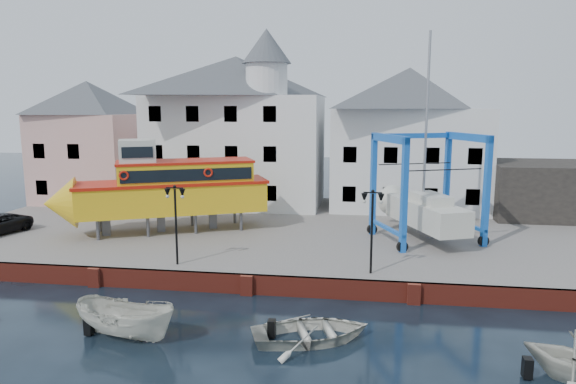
# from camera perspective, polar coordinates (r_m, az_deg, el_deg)

# --- Properties ---
(ground) EXTENTS (140.00, 140.00, 0.00)m
(ground) POSITION_cam_1_polar(r_m,az_deg,el_deg) (25.84, -4.56, -11.30)
(ground) COLOR black
(ground) RESTS_ON ground
(hardstanding) EXTENTS (44.00, 22.00, 1.00)m
(hardstanding) POSITION_cam_1_polar(r_m,az_deg,el_deg) (36.02, -0.65, -4.42)
(hardstanding) COLOR #5F5C5A
(hardstanding) RESTS_ON ground
(quay_wall) EXTENTS (44.00, 0.47, 1.00)m
(quay_wall) POSITION_cam_1_polar(r_m,az_deg,el_deg) (25.76, -4.52, -10.17)
(quay_wall) COLOR maroon
(quay_wall) RESTS_ON ground
(building_pink) EXTENTS (8.00, 7.00, 10.30)m
(building_pink) POSITION_cam_1_polar(r_m,az_deg,el_deg) (47.82, -21.16, 5.24)
(building_pink) COLOR #CF978E
(building_pink) RESTS_ON hardstanding
(building_white_main) EXTENTS (14.00, 8.30, 14.00)m
(building_white_main) POSITION_cam_1_polar(r_m,az_deg,el_deg) (43.23, -5.54, 7.03)
(building_white_main) COLOR silver
(building_white_main) RESTS_ON hardstanding
(building_white_right) EXTENTS (12.00, 8.00, 11.20)m
(building_white_right) POSITION_cam_1_polar(r_m,az_deg,el_deg) (42.75, 13.14, 5.81)
(building_white_right) COLOR silver
(building_white_right) RESTS_ON hardstanding
(shed_dark) EXTENTS (8.00, 7.00, 4.00)m
(shed_dark) POSITION_cam_1_polar(r_m,az_deg,el_deg) (43.16, 26.52, 0.28)
(shed_dark) COLOR black
(shed_dark) RESTS_ON hardstanding
(lamp_post_left) EXTENTS (1.12, 0.32, 4.20)m
(lamp_post_left) POSITION_cam_1_polar(r_m,az_deg,el_deg) (26.96, -12.41, -1.39)
(lamp_post_left) COLOR black
(lamp_post_left) RESTS_ON hardstanding
(lamp_post_right) EXTENTS (1.12, 0.32, 4.20)m
(lamp_post_right) POSITION_cam_1_polar(r_m,az_deg,el_deg) (25.23, 9.35, -2.03)
(lamp_post_right) COLOR black
(lamp_post_right) RESTS_ON hardstanding
(tour_boat) EXTENTS (14.07, 8.81, 6.08)m
(tour_boat) POSITION_cam_1_polar(r_m,az_deg,el_deg) (34.42, -14.02, 0.36)
(tour_boat) COLOR #59595E
(tour_boat) RESTS_ON hardstanding
(travel_lift) EXTENTS (7.15, 8.50, 12.58)m
(travel_lift) POSITION_cam_1_polar(r_m,az_deg,el_deg) (33.16, 14.50, -1.33)
(travel_lift) COLOR #1356B5
(travel_lift) RESTS_ON hardstanding
(motorboat_a) EXTENTS (4.84, 2.71, 1.76)m
(motorboat_a) POSITION_cam_1_polar(r_m,az_deg,el_deg) (22.32, -17.48, -15.19)
(motorboat_a) COLOR beige
(motorboat_a) RESTS_ON ground
(motorboat_b) EXTENTS (5.56, 4.74, 0.97)m
(motorboat_b) POSITION_cam_1_polar(r_m,az_deg,el_deg) (21.18, 2.62, -16.14)
(motorboat_b) COLOR beige
(motorboat_b) RESTS_ON ground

